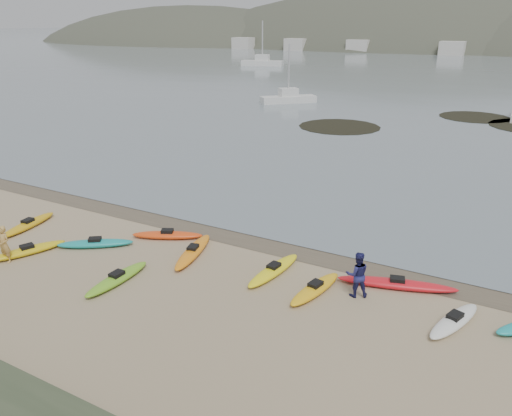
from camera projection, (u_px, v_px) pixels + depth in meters
The scene contains 7 objects.
ground at pixel (256, 237), 24.17m from camera, with size 600.00×600.00×0.00m, color tan.
wet_sand at pixel (253, 239), 23.92m from camera, with size 60.00×60.00×0.00m, color brown.
kayaks at pixel (220, 266), 20.95m from camera, with size 24.66×7.69×0.34m.
person_west at pixel (4, 244), 21.40m from camera, with size 0.61×0.40×1.66m, color tan.
person_east at pixel (357, 274), 18.71m from camera, with size 0.88×0.68×1.80m, color navy.
kelp_mats at pixel (454, 124), 50.34m from camera, with size 25.19×19.64×0.04m.
moored_boats at pixel (480, 78), 85.88m from camera, with size 103.71×75.03×1.33m.
Camera 1 is at (10.74, -19.34, 9.84)m, focal length 35.00 mm.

